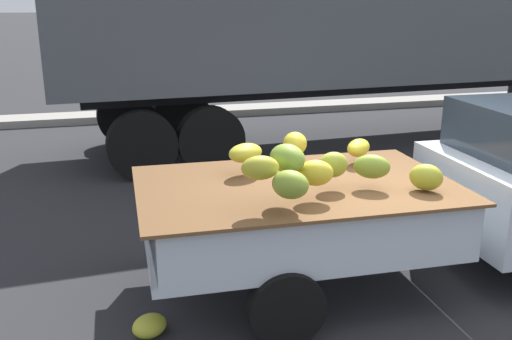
# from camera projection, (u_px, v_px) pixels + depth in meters

# --- Properties ---
(ground) EXTENTS (220.00, 220.00, 0.00)m
(ground) POSITION_uv_depth(u_px,v_px,m) (391.00, 292.00, 5.51)
(ground) COLOR #28282B
(curb_strip) EXTENTS (80.00, 0.80, 0.16)m
(curb_strip) POSITION_uv_depth(u_px,v_px,m) (215.00, 111.00, 13.78)
(curb_strip) COLOR gray
(curb_strip) RESTS_ON ground
(pickup_truck) EXTENTS (5.15, 1.92, 1.70)m
(pickup_truck) POSITION_uv_depth(u_px,v_px,m) (490.00, 188.00, 5.75)
(pickup_truck) COLOR silver
(pickup_truck) RESTS_ON ground
(semi_trailer) EXTENTS (12.13, 3.25, 3.95)m
(semi_trailer) POSITION_uv_depth(u_px,v_px,m) (377.00, 7.00, 10.67)
(semi_trailer) COLOR #4C5156
(semi_trailer) RESTS_ON ground
(fallen_banana_bunch_near_tailgate) EXTENTS (0.41, 0.40, 0.17)m
(fallen_banana_bunch_near_tailgate) POSITION_uv_depth(u_px,v_px,m) (150.00, 326.00, 4.79)
(fallen_banana_bunch_near_tailgate) COLOR gold
(fallen_banana_bunch_near_tailgate) RESTS_ON ground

